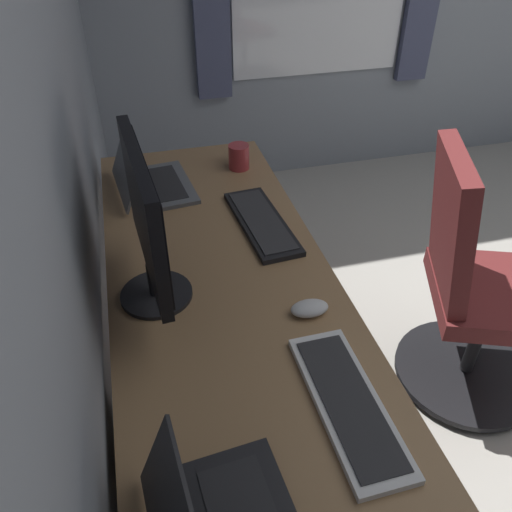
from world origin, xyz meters
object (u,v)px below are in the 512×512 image
at_px(laptop_left, 149,179).
at_px(keyboard_main, 348,403).
at_px(keyboard_spare, 262,222).
at_px(office_chair, 472,294).
at_px(coffee_mug, 239,156).
at_px(drawer_pedestal, 253,495).
at_px(mouse_spare, 310,308).
at_px(monitor_primary, 146,221).

xyz_separation_m(laptop_left, keyboard_main, (-1.08, -0.33, -0.03)).
bearing_deg(keyboard_spare, laptop_left, 45.49).
bearing_deg(office_chair, coffee_mug, 47.52).
relative_size(drawer_pedestal, mouse_spare, 6.68).
height_order(drawer_pedestal, coffee_mug, coffee_mug).
relative_size(monitor_primary, keyboard_main, 1.11).
bearing_deg(keyboard_main, laptop_left, 17.13).
relative_size(keyboard_main, mouse_spare, 4.05).
height_order(coffee_mug, office_chair, office_chair).
bearing_deg(monitor_primary, mouse_spare, -114.20).
relative_size(drawer_pedestal, office_chair, 0.72).
bearing_deg(keyboard_main, office_chair, -54.75).
relative_size(mouse_spare, coffee_mug, 0.86).
xyz_separation_m(monitor_primary, coffee_mug, (0.69, -0.39, -0.20)).
bearing_deg(drawer_pedestal, keyboard_main, -103.91).
distance_m(drawer_pedestal, laptop_left, 1.12).
height_order(mouse_spare, office_chair, office_chair).
height_order(laptop_left, keyboard_spare, laptop_left).
xyz_separation_m(monitor_primary, keyboard_main, (-0.48, -0.37, -0.24)).
xyz_separation_m(keyboard_main, mouse_spare, (0.30, -0.02, 0.01)).
bearing_deg(keyboard_spare, keyboard_main, 179.63).
height_order(keyboard_spare, office_chair, office_chair).
height_order(monitor_primary, laptop_left, monitor_primary).
distance_m(keyboard_spare, coffee_mug, 0.42).
bearing_deg(coffee_mug, keyboard_main, 178.80).
bearing_deg(office_chair, drawer_pedestal, 116.38).
xyz_separation_m(drawer_pedestal, coffee_mug, (1.11, -0.23, 0.43)).
bearing_deg(drawer_pedestal, laptop_left, 6.94).
xyz_separation_m(keyboard_spare, coffee_mug, (0.42, -0.02, 0.04)).
bearing_deg(monitor_primary, laptop_left, -3.58).
distance_m(monitor_primary, laptop_left, 0.64).
relative_size(laptop_left, office_chair, 0.37).
bearing_deg(monitor_primary, keyboard_spare, -54.39).
bearing_deg(keyboard_main, coffee_mug, -1.20).
distance_m(coffee_mug, office_chair, 1.01).
bearing_deg(mouse_spare, keyboard_spare, 1.57).
relative_size(monitor_primary, office_chair, 0.48).
bearing_deg(mouse_spare, coffee_mug, -0.49).
distance_m(laptop_left, keyboard_main, 1.13).
relative_size(laptop_left, mouse_spare, 3.42).
height_order(monitor_primary, keyboard_spare, monitor_primary).
bearing_deg(drawer_pedestal, office_chair, -63.62).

